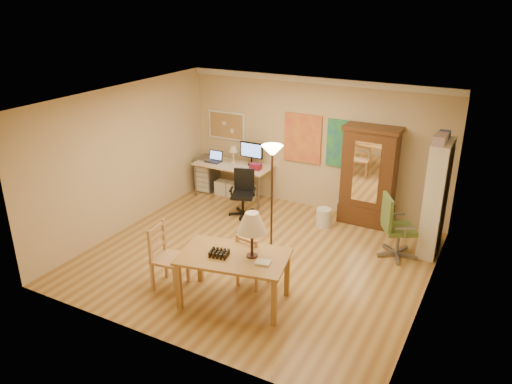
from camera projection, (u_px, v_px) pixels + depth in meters
The scene contains 16 objects.
floor at pixel (256, 257), 8.52m from camera, with size 5.50×5.50×0.00m, color olive.
crown_molding at pixel (317, 80), 9.54m from camera, with size 5.50×0.08×0.12m, color white.
corkboard at pixel (227, 126), 10.87m from camera, with size 0.90×0.04×0.62m, color tan.
art_panel_left at pixel (303, 138), 10.10m from camera, with size 0.80×0.04×1.00m, color yellow.
art_panel_right at pixel (345, 144), 9.71m from camera, with size 0.75×0.04×0.95m, color #23638E.
dining_table at pixel (240, 247), 6.97m from camera, with size 1.68×1.21×1.44m.
ladder_chair_back at pixel (252, 261), 7.59m from camera, with size 0.44×0.43×0.87m.
ladder_chair_left at pixel (167, 259), 7.54m from camera, with size 0.51×0.52×1.01m.
torchiere_lamp at pixel (272, 168), 8.09m from camera, with size 0.35×0.35×1.94m.
computer_desk at pixel (235, 177), 10.84m from camera, with size 1.68×0.73×1.27m.
office_chair_black at pixel (243, 203), 10.06m from camera, with size 0.58×0.58×0.93m.
office_chair_green at pixel (395, 240), 8.46m from camera, with size 0.69×0.69×1.11m.
drawer_cart at pixel (207, 174), 11.26m from camera, with size 0.39×0.47×0.78m.
armoire at pixel (368, 182), 9.50m from camera, with size 1.05×0.50×1.93m.
bookshelf at pixel (436, 199), 8.37m from camera, with size 0.30×0.79×1.99m.
wastebin at pixel (324, 218), 9.58m from camera, with size 0.29×0.29×0.36m, color silver.
Camera 1 is at (3.52, -6.59, 4.24)m, focal length 35.00 mm.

